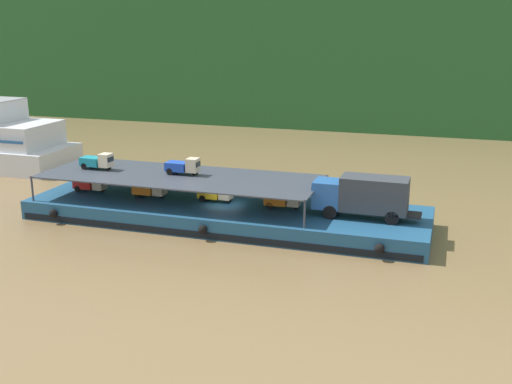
% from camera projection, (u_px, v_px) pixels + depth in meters
% --- Properties ---
extents(ground_plane, '(400.00, 400.00, 0.00)m').
position_uv_depth(ground_plane, '(225.00, 222.00, 48.77)').
color(ground_plane, brown).
extents(hillside_far_bank, '(137.07, 33.76, 30.31)m').
position_uv_depth(hillside_far_bank, '(354.00, 12.00, 99.45)').
color(hillside_far_bank, '#235628').
rests_on(hillside_far_bank, ground).
extents(cargo_barge, '(31.69, 9.17, 1.50)m').
position_uv_depth(cargo_barge, '(225.00, 213.00, 48.55)').
color(cargo_barge, navy).
rests_on(cargo_barge, ground).
extents(covered_lorry, '(7.87, 2.34, 3.10)m').
position_uv_depth(covered_lorry, '(363.00, 195.00, 44.54)').
color(covered_lorry, '#285BA3').
rests_on(covered_lorry, cargo_barge).
extents(cargo_rack, '(22.49, 7.84, 2.00)m').
position_uv_depth(cargo_rack, '(180.00, 177.00, 48.97)').
color(cargo_rack, '#383D47').
rests_on(cargo_rack, cargo_barge).
extents(mini_truck_lower_stern, '(2.74, 1.21, 1.38)m').
position_uv_depth(mini_truck_lower_stern, '(91.00, 184.00, 51.77)').
color(mini_truck_lower_stern, red).
rests_on(mini_truck_lower_stern, cargo_barge).
extents(mini_truck_lower_aft, '(2.76, 1.23, 1.38)m').
position_uv_depth(mini_truck_lower_aft, '(150.00, 189.00, 50.08)').
color(mini_truck_lower_aft, orange).
rests_on(mini_truck_lower_aft, cargo_barge).
extents(mini_truck_lower_mid, '(2.77, 1.26, 1.38)m').
position_uv_depth(mini_truck_lower_mid, '(216.00, 193.00, 48.92)').
color(mini_truck_lower_mid, gold).
rests_on(mini_truck_lower_mid, cargo_barge).
extents(mini_truck_lower_fore, '(2.78, 1.27, 1.38)m').
position_uv_depth(mini_truck_lower_fore, '(283.00, 200.00, 47.09)').
color(mini_truck_lower_fore, orange).
rests_on(mini_truck_lower_fore, cargo_barge).
extents(mini_truck_upper_stern, '(2.79, 1.28, 1.38)m').
position_uv_depth(mini_truck_upper_stern, '(97.00, 161.00, 51.01)').
color(mini_truck_upper_stern, teal).
rests_on(mini_truck_upper_stern, cargo_rack).
extents(mini_truck_upper_mid, '(2.75, 1.21, 1.38)m').
position_uv_depth(mini_truck_upper_mid, '(183.00, 166.00, 49.23)').
color(mini_truck_upper_mid, '#1E47B7').
rests_on(mini_truck_upper_mid, cargo_rack).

